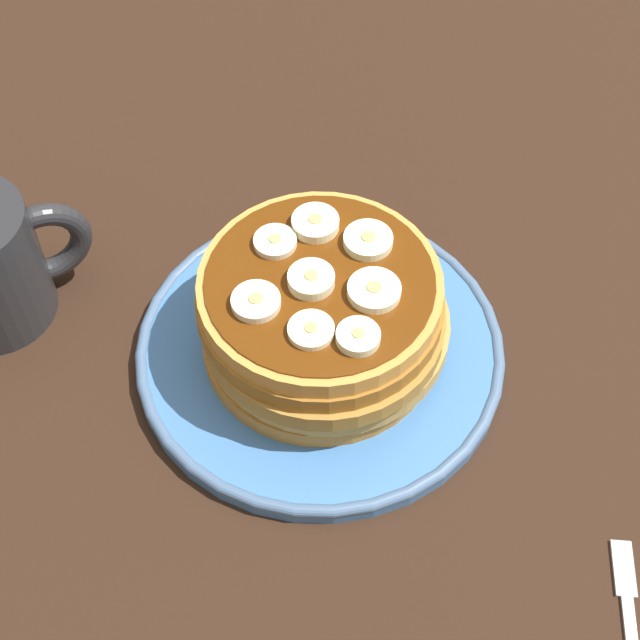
{
  "coord_description": "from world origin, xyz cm",
  "views": [
    {
      "loc": [
        -16.12,
        -32.6,
        53.63
      ],
      "look_at": [
        0.0,
        0.0,
        4.13
      ],
      "focal_mm": 51.75,
      "sensor_mm": 36.0,
      "label": 1
    }
  ],
  "objects_px": {
    "banana_slice_1": "(368,241)",
    "banana_slice_3": "(257,304)",
    "banana_slice_0": "(312,282)",
    "banana_slice_5": "(374,291)",
    "banana_slice_7": "(315,224)",
    "banana_slice_4": "(311,331)",
    "pancake_stack": "(325,315)",
    "fork": "(631,633)",
    "banana_slice_2": "(275,242)",
    "banana_slice_6": "(362,336)",
    "plate": "(320,348)"
  },
  "relations": [
    {
      "from": "banana_slice_1",
      "to": "banana_slice_3",
      "type": "height_order",
      "value": "same"
    },
    {
      "from": "banana_slice_0",
      "to": "banana_slice_5",
      "type": "xyz_separation_m",
      "value": [
        0.03,
        -0.02,
        -0.0
      ]
    },
    {
      "from": "banana_slice_7",
      "to": "banana_slice_0",
      "type": "bearing_deg",
      "value": -118.55
    },
    {
      "from": "banana_slice_1",
      "to": "banana_slice_5",
      "type": "distance_m",
      "value": 0.04
    },
    {
      "from": "banana_slice_1",
      "to": "banana_slice_5",
      "type": "height_order",
      "value": "same"
    },
    {
      "from": "banana_slice_0",
      "to": "banana_slice_4",
      "type": "bearing_deg",
      "value": -116.98
    },
    {
      "from": "pancake_stack",
      "to": "banana_slice_7",
      "type": "relative_size",
      "value": 5.41
    },
    {
      "from": "banana_slice_0",
      "to": "fork",
      "type": "xyz_separation_m",
      "value": [
        0.08,
        -0.25,
        -0.08
      ]
    },
    {
      "from": "banana_slice_3",
      "to": "banana_slice_7",
      "type": "distance_m",
      "value": 0.07
    },
    {
      "from": "pancake_stack",
      "to": "banana_slice_7",
      "type": "bearing_deg",
      "value": 71.49
    },
    {
      "from": "banana_slice_2",
      "to": "banana_slice_7",
      "type": "xyz_separation_m",
      "value": [
        0.03,
        0.0,
        0.0
      ]
    },
    {
      "from": "pancake_stack",
      "to": "banana_slice_6",
      "type": "bearing_deg",
      "value": -89.7
    },
    {
      "from": "plate",
      "to": "banana_slice_5",
      "type": "distance_m",
      "value": 0.09
    },
    {
      "from": "banana_slice_6",
      "to": "fork",
      "type": "bearing_deg",
      "value": -70.62
    },
    {
      "from": "banana_slice_0",
      "to": "banana_slice_3",
      "type": "relative_size",
      "value": 0.97
    },
    {
      "from": "banana_slice_1",
      "to": "fork",
      "type": "relative_size",
      "value": 0.28
    },
    {
      "from": "fork",
      "to": "banana_slice_5",
      "type": "bearing_deg",
      "value": 102.04
    },
    {
      "from": "fork",
      "to": "banana_slice_2",
      "type": "bearing_deg",
      "value": 106.52
    },
    {
      "from": "banana_slice_2",
      "to": "banana_slice_4",
      "type": "bearing_deg",
      "value": -97.67
    },
    {
      "from": "plate",
      "to": "banana_slice_0",
      "type": "xyz_separation_m",
      "value": [
        -0.01,
        -0.0,
        0.08
      ]
    },
    {
      "from": "banana_slice_6",
      "to": "banana_slice_5",
      "type": "bearing_deg",
      "value": 49.94
    },
    {
      "from": "banana_slice_0",
      "to": "banana_slice_2",
      "type": "bearing_deg",
      "value": 99.38
    },
    {
      "from": "banana_slice_6",
      "to": "banana_slice_7",
      "type": "xyz_separation_m",
      "value": [
        0.01,
        0.09,
        0.0
      ]
    },
    {
      "from": "pancake_stack",
      "to": "banana_slice_4",
      "type": "bearing_deg",
      "value": -128.42
    },
    {
      "from": "banana_slice_1",
      "to": "banana_slice_5",
      "type": "xyz_separation_m",
      "value": [
        -0.02,
        -0.04,
        -0.0
      ]
    },
    {
      "from": "fork",
      "to": "banana_slice_1",
      "type": "bearing_deg",
      "value": 97.01
    },
    {
      "from": "banana_slice_4",
      "to": "banana_slice_1",
      "type": "bearing_deg",
      "value": 36.44
    },
    {
      "from": "banana_slice_6",
      "to": "banana_slice_2",
      "type": "bearing_deg",
      "value": 99.82
    },
    {
      "from": "plate",
      "to": "banana_slice_3",
      "type": "xyz_separation_m",
      "value": [
        -0.04,
        -0.0,
        0.08
      ]
    },
    {
      "from": "banana_slice_4",
      "to": "pancake_stack",
      "type": "bearing_deg",
      "value": 51.58
    },
    {
      "from": "banana_slice_1",
      "to": "banana_slice_7",
      "type": "bearing_deg",
      "value": 130.77
    },
    {
      "from": "banana_slice_5",
      "to": "pancake_stack",
      "type": "bearing_deg",
      "value": 134.94
    },
    {
      "from": "banana_slice_1",
      "to": "banana_slice_2",
      "type": "height_order",
      "value": "banana_slice_1"
    },
    {
      "from": "banana_slice_6",
      "to": "fork",
      "type": "relative_size",
      "value": 0.23
    },
    {
      "from": "banana_slice_1",
      "to": "banana_slice_3",
      "type": "bearing_deg",
      "value": -170.36
    },
    {
      "from": "pancake_stack",
      "to": "banana_slice_1",
      "type": "bearing_deg",
      "value": 21.62
    },
    {
      "from": "banana_slice_1",
      "to": "banana_slice_7",
      "type": "relative_size",
      "value": 1.02
    },
    {
      "from": "banana_slice_2",
      "to": "banana_slice_3",
      "type": "height_order",
      "value": "same"
    },
    {
      "from": "banana_slice_5",
      "to": "banana_slice_4",
      "type": "bearing_deg",
      "value": -169.12
    },
    {
      "from": "plate",
      "to": "pancake_stack",
      "type": "bearing_deg",
      "value": -37.61
    },
    {
      "from": "plate",
      "to": "banana_slice_4",
      "type": "bearing_deg",
      "value": -123.91
    },
    {
      "from": "banana_slice_2",
      "to": "plate",
      "type": "bearing_deg",
      "value": -71.88
    },
    {
      "from": "banana_slice_7",
      "to": "banana_slice_6",
      "type": "bearing_deg",
      "value": -98.75
    },
    {
      "from": "banana_slice_7",
      "to": "banana_slice_5",
      "type": "bearing_deg",
      "value": -82.99
    },
    {
      "from": "plate",
      "to": "banana_slice_7",
      "type": "bearing_deg",
      "value": 67.61
    },
    {
      "from": "pancake_stack",
      "to": "banana_slice_3",
      "type": "height_order",
      "value": "banana_slice_3"
    },
    {
      "from": "plate",
      "to": "fork",
      "type": "height_order",
      "value": "plate"
    },
    {
      "from": "plate",
      "to": "banana_slice_4",
      "type": "relative_size",
      "value": 8.87
    },
    {
      "from": "banana_slice_4",
      "to": "banana_slice_5",
      "type": "height_order",
      "value": "banana_slice_5"
    },
    {
      "from": "banana_slice_7",
      "to": "fork",
      "type": "height_order",
      "value": "banana_slice_7"
    }
  ]
}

